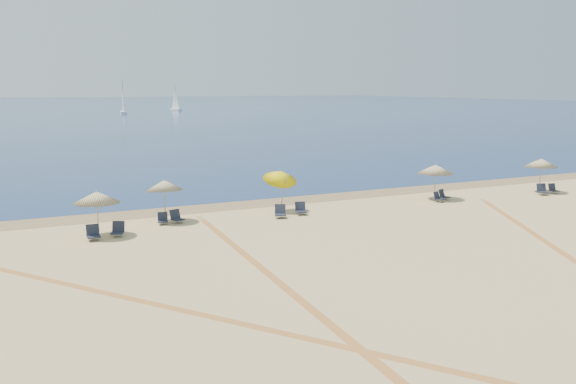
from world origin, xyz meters
name	(u,v)px	position (x,y,z in m)	size (l,w,h in m)	color
ocean	(42,107)	(0.00, 225.00, 0.01)	(500.00, 500.00, 0.00)	#0C2151
wet_sand	(260,203)	(0.00, 24.00, 0.00)	(500.00, 500.00, 0.00)	olive
umbrella_1	(97,197)	(-10.36, 19.39, 1.92)	(2.17, 2.17, 2.26)	gray
umbrella_2	(164,185)	(-6.66, 21.16, 1.98)	(2.03, 2.06, 2.33)	gray
umbrella_3	(280,176)	(-0.02, 20.97, 2.10)	(1.94, 2.01, 2.72)	gray
umbrella_4	(435,169)	(10.52, 20.33, 1.94)	(2.29, 2.29, 2.28)	gray
umbrella_5	(541,163)	(18.69, 19.38, 2.02)	(2.19, 2.19, 2.36)	gray
chair_2	(93,233)	(-10.68, 18.79, 0.32)	(0.61, 0.72, 0.73)	black
chair_3	(118,230)	(-9.51, 19.08, 0.31)	(0.80, 0.86, 0.70)	black
chair_4	(163,219)	(-6.93, 20.68, 0.27)	(0.63, 0.70, 0.62)	black
chair_5	(176,217)	(-6.18, 20.73, 0.30)	(0.73, 0.80, 0.69)	black
chair_6	(280,212)	(-0.71, 19.49, 0.32)	(0.82, 0.88, 0.72)	black
chair_7	(301,209)	(0.70, 19.79, 0.31)	(0.73, 0.80, 0.70)	black
chair_8	(438,197)	(10.15, 19.50, 0.28)	(0.69, 0.74, 0.63)	black
chair_9	(444,195)	(10.93, 19.94, 0.29)	(0.74, 0.79, 0.66)	black
chair_10	(542,190)	(18.02, 18.54, 0.32)	(0.83, 0.89, 0.74)	black
chair_11	(553,189)	(19.25, 18.72, 0.28)	(0.61, 0.68, 0.63)	black
sailboat_0	(175,103)	(34.34, 171.62, 2.31)	(2.60, 5.29, 7.63)	white
sailboat_2	(123,104)	(15.77, 154.91, 2.62)	(2.24, 5.97, 8.68)	white
tire_tracks	(344,285)	(-3.40, 8.08, 0.00)	(56.79, 43.75, 0.00)	tan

